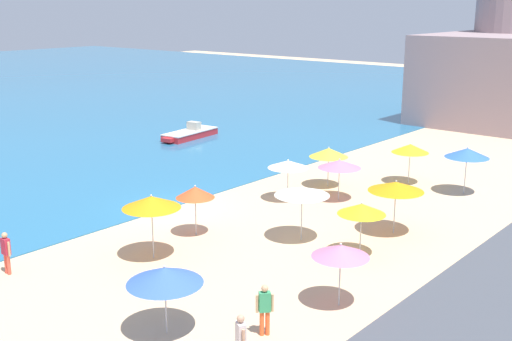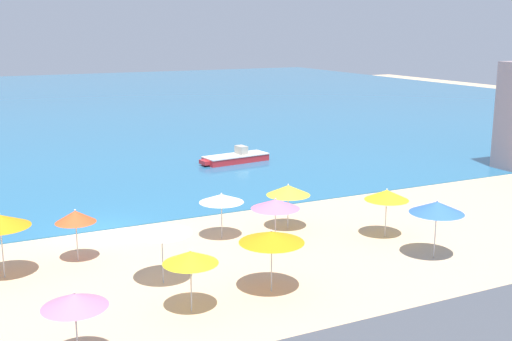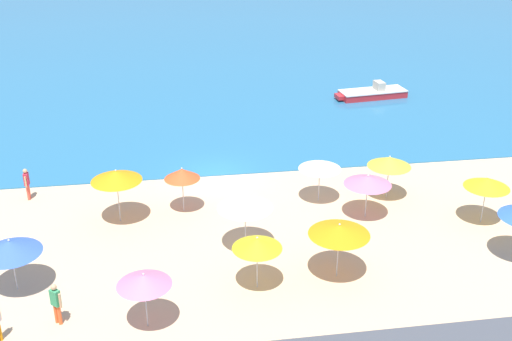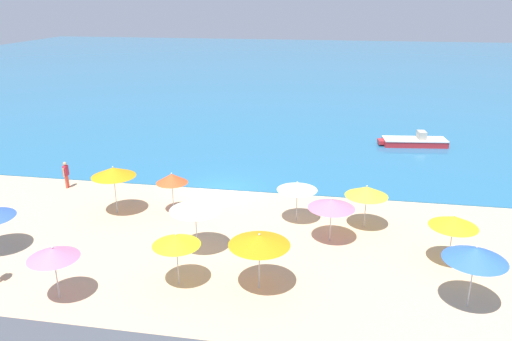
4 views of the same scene
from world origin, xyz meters
The scene contains 15 objects.
ground_plane centered at (0.00, 0.00, 0.00)m, with size 160.00×160.00×0.00m, color #D4AF87.
sea centered at (0.00, 55.00, 0.03)m, with size 150.00×110.00×0.05m, color #266A96.
beach_umbrella_0 centered at (0.64, -7.71, 2.22)m, with size 2.40×2.40×2.47m.
beach_umbrella_2 centered at (-4.90, -4.34, 2.38)m, with size 2.37×2.37×2.70m.
beach_umbrella_3 centered at (8.42, -3.83, 1.99)m, with size 2.18×2.18×2.31m.
beach_umbrella_4 centered at (-1.87, -3.71, 1.98)m, with size 1.73×1.73×2.31m.
beach_umbrella_5 centered at (6.73, -5.65, 1.95)m, with size 2.26×2.26×2.23m.
beach_umbrella_6 centered at (4.05, -10.37, 2.19)m, with size 2.48×2.48×2.47m.
beach_umbrella_8 centered at (12.14, -10.24, 2.28)m, with size 2.36×2.36×2.61m.
beach_umbrella_9 centered at (0.71, -10.64, 2.03)m, with size 1.97×1.97×2.32m.
beach_umbrella_10 centered at (12.01, -6.97, 2.07)m, with size 2.11×2.11×2.38m.
beach_umbrella_11 centered at (4.90, -3.67, 1.96)m, with size 2.12×2.12×2.22m.
beach_umbrella_12 centered at (-3.60, -12.44, 2.00)m, with size 1.98×1.98×2.28m.
bather_2 centered at (-9.58, -1.31, 0.94)m, with size 0.22×0.57×1.68m.
skiff_nearshore centered at (12.75, 11.84, 0.37)m, with size 5.43×2.30×1.17m.
Camera 4 is at (6.98, -27.75, 11.29)m, focal length 35.00 mm.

